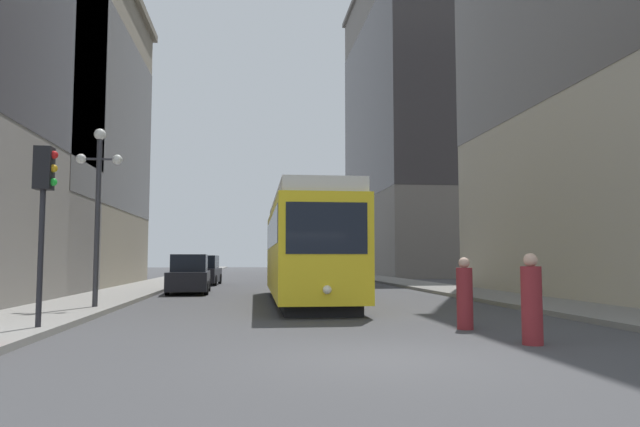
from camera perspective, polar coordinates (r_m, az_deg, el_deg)
name	(u,v)px	position (r m, az deg, el deg)	size (l,w,h in m)	color
ground_plane	(383,359)	(9.69, 6.30, -14.11)	(200.00, 200.00, 0.00)	#424244
sidewalk_left	(182,277)	(49.64, -13.52, -6.16)	(2.99, 120.00, 0.15)	gray
sidewalk_right	(365,277)	(50.32, 4.51, -6.24)	(2.99, 120.00, 0.15)	gray
streetcar	(306,246)	(21.68, -1.40, -3.23)	(2.72, 12.79, 3.89)	black
transit_bus	(333,254)	(37.63, 1.27, -4.00)	(2.94, 12.73, 3.45)	black
parked_car_left_near	(204,271)	(36.60, -11.43, -5.63)	(2.06, 4.45, 1.82)	black
parked_car_left_mid	(189,275)	(27.99, -12.81, -5.98)	(2.02, 4.87, 1.82)	black
pedestrian_crossing_near	(532,302)	(11.72, 20.24, -8.22)	(0.39, 0.39, 1.73)	maroon
pedestrian_crossing_far	(465,296)	(13.80, 14.14, -7.90)	(0.37, 0.37, 1.65)	maroon
traffic_light_near_left	(44,188)	(14.03, -25.67, 2.33)	(0.47, 0.36, 3.94)	#232328
lamp_post_left_near	(98,189)	(19.28, -21.11, 2.28)	(1.41, 0.36, 5.56)	#333338
building_right_corner	(434,120)	(61.26, 11.19, 9.05)	(15.11, 24.31, 30.79)	slate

